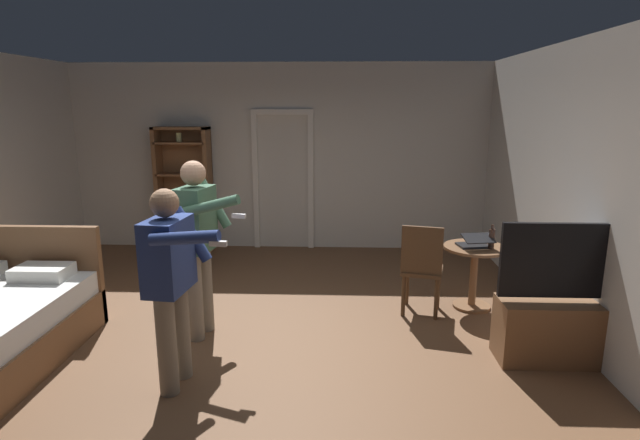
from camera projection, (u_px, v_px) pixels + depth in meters
name	position (u px, v px, depth m)	size (l,w,h in m)	color
ground_plane	(239.00, 344.00, 4.74)	(7.34, 7.34, 0.00)	brown
wall_back	(279.00, 157.00, 7.73)	(6.53, 0.12, 2.81)	beige
wall_right	(606.00, 200.00, 4.30)	(0.12, 6.91, 2.81)	beige
doorway_frame	(283.00, 170.00, 7.69)	(0.93, 0.08, 2.13)	white
bookshelf	(185.00, 185.00, 7.66)	(0.82, 0.32, 1.88)	brown
tv_flatscreen	(560.00, 321.00, 4.35)	(1.11, 0.40, 1.24)	brown
side_table	(474.00, 266.00, 5.50)	(0.68, 0.68, 0.70)	brown
laptop	(475.00, 243.00, 5.39)	(0.37, 0.38, 0.16)	black
bottle_on_table	(492.00, 238.00, 5.34)	(0.06, 0.06, 0.26)	#3D281F
wooden_chair	(422.00, 266.00, 5.29)	(0.51, 0.51, 0.99)	#4C331E
person_blue_shirt	(171.00, 275.00, 3.85)	(0.69, 0.66, 1.59)	gray
person_striped_shirt	(198.00, 238.00, 4.72)	(0.70, 0.64, 1.70)	gray
suitcase_dark	(189.00, 247.00, 7.21)	(0.46, 0.38, 0.41)	black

